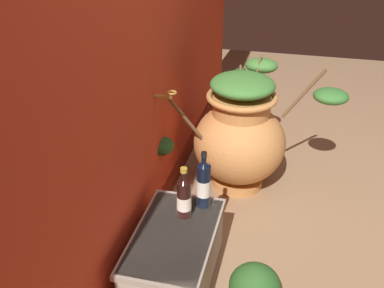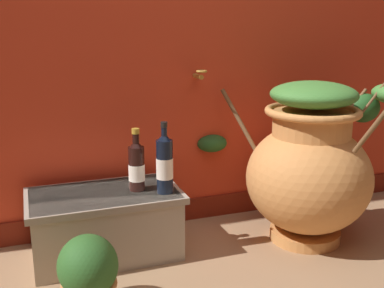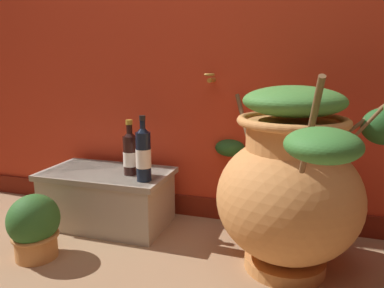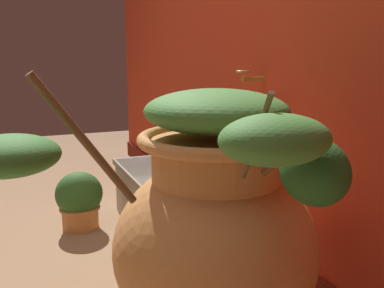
# 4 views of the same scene
# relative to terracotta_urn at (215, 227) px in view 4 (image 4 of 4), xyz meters

# --- Properties ---
(terracotta_urn) EXTENTS (0.91, 1.14, 0.86)m
(terracotta_urn) POSITION_rel_terracotta_urn_xyz_m (0.00, 0.00, 0.00)
(terracotta_urn) COLOR #D68E4C
(terracotta_urn) RESTS_ON ground_plane
(stone_ledge) EXTENTS (0.69, 0.40, 0.31)m
(stone_ledge) POSITION_rel_terracotta_urn_xyz_m (-0.98, 0.18, -0.23)
(stone_ledge) COLOR #B2A893
(stone_ledge) RESTS_ON ground_plane
(wine_bottle_left) EXTENTS (0.08, 0.08, 0.29)m
(wine_bottle_left) POSITION_rel_terracotta_urn_xyz_m (-0.83, 0.17, 0.04)
(wine_bottle_left) COLOR black
(wine_bottle_left) RESTS_ON stone_ledge
(wine_bottle_middle) EXTENTS (0.08, 0.08, 0.33)m
(wine_bottle_middle) POSITION_rel_terracotta_urn_xyz_m (-0.72, 0.09, 0.06)
(wine_bottle_middle) COLOR black
(wine_bottle_middle) RESTS_ON stone_ledge
(potted_shrub) EXTENTS (0.22, 0.24, 0.30)m
(potted_shrub) POSITION_rel_terracotta_urn_xyz_m (-1.12, -0.24, -0.24)
(potted_shrub) COLOR #D68E4C
(potted_shrub) RESTS_ON ground_plane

